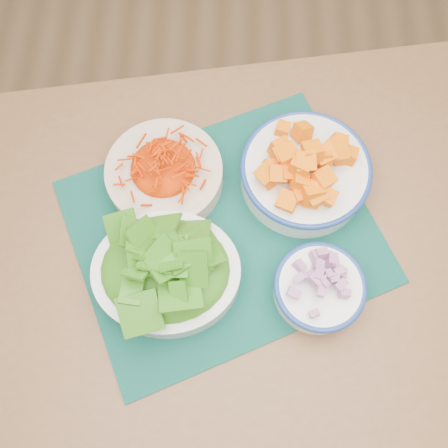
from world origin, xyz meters
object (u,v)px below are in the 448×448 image
Objects in this scene: placemat at (224,231)px; lettuce_bowl at (166,270)px; onion_bowl at (319,288)px; table at (266,272)px; carrot_bowl at (164,171)px; squash_bowl at (306,168)px.

lettuce_bowl is (-0.09, -0.09, 0.05)m from placemat.
lettuce_bowl is at bearing -160.11° from placemat.
table is at bearing 139.21° from onion_bowl.
lettuce_bowl is at bearing -84.94° from carrot_bowl.
onion_bowl is at bearing -85.61° from squash_bowl.
squash_bowl is at bearing 1.22° from carrot_bowl.
lettuce_bowl is (-0.17, -0.04, 0.15)m from table.
carrot_bowl is at bearing 114.83° from placemat.
carrot_bowl reaches higher than onion_bowl.
lettuce_bowl reaches higher than carrot_bowl.
placemat is (-0.08, 0.04, 0.10)m from table.
carrot_bowl is 1.39× the size of onion_bowl.
onion_bowl is (0.24, -0.02, -0.01)m from lettuce_bowl.
lettuce_bowl is 1.57× the size of onion_bowl.
onion_bowl is (0.15, -0.10, 0.04)m from placemat.
squash_bowl is (0.24, 0.01, 0.01)m from carrot_bowl.
onion_bowl is (0.07, -0.06, 0.14)m from table.
carrot_bowl is at bearing 142.56° from onion_bowl.
table is 0.17m from onion_bowl.
squash_bowl reaches higher than placemat.
squash_bowl is at bearing 37.84° from lettuce_bowl.
table is 4.86× the size of squash_bowl.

